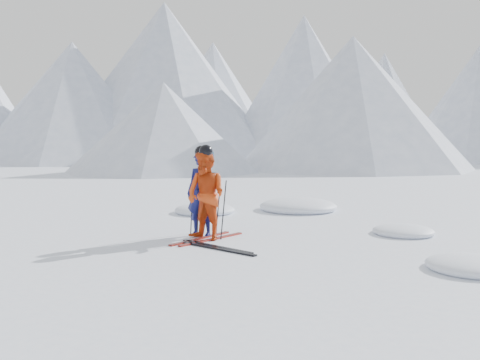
% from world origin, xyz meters
% --- Properties ---
extents(ground, '(160.00, 160.00, 0.00)m').
position_xyz_m(ground, '(0.00, 0.00, 0.00)').
color(ground, white).
rests_on(ground, ground).
extents(skier_blue, '(0.62, 0.41, 1.70)m').
position_xyz_m(skier_blue, '(-2.12, -0.14, 0.85)').
color(skier_blue, '#0C0F4B').
rests_on(skier_blue, ground).
extents(skier_red, '(0.98, 0.85, 1.72)m').
position_xyz_m(skier_red, '(-1.88, -0.41, 0.86)').
color(skier_red, '#D13F10').
rests_on(skier_red, ground).
extents(pole_blue_left, '(0.11, 0.08, 1.13)m').
position_xyz_m(pole_blue_left, '(-2.42, 0.01, 0.57)').
color(pole_blue_left, black).
rests_on(pole_blue_left, ground).
extents(pole_blue_right, '(0.11, 0.07, 1.13)m').
position_xyz_m(pole_blue_right, '(-1.87, 0.11, 0.57)').
color(pole_blue_right, black).
rests_on(pole_blue_right, ground).
extents(pole_red_left, '(0.12, 0.09, 1.15)m').
position_xyz_m(pole_red_left, '(-2.18, -0.16, 0.57)').
color(pole_red_left, black).
rests_on(pole_red_left, ground).
extents(pole_red_right, '(0.12, 0.08, 1.15)m').
position_xyz_m(pole_red_right, '(-1.58, -0.26, 0.57)').
color(pole_red_right, black).
rests_on(pole_red_right, ground).
extents(ski_worn_left, '(0.48, 1.68, 0.03)m').
position_xyz_m(ski_worn_left, '(-2.00, -0.41, 0.01)').
color(ski_worn_left, black).
rests_on(ski_worn_left, ground).
extents(ski_worn_right, '(0.59, 1.65, 0.03)m').
position_xyz_m(ski_worn_right, '(-1.76, -0.41, 0.01)').
color(ski_worn_right, black).
rests_on(ski_worn_right, ground).
extents(ski_loose_a, '(1.63, 0.65, 0.03)m').
position_xyz_m(ski_loose_a, '(-1.39, -1.00, 0.01)').
color(ski_loose_a, black).
rests_on(ski_loose_a, ground).
extents(ski_loose_b, '(1.65, 0.60, 0.03)m').
position_xyz_m(ski_loose_b, '(-1.29, -1.15, 0.01)').
color(ski_loose_b, black).
rests_on(ski_loose_b, ground).
extents(snow_lumps, '(7.77, 7.00, 0.47)m').
position_xyz_m(snow_lumps, '(-1.08, 3.04, 0.00)').
color(snow_lumps, white).
rests_on(snow_lumps, ground).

